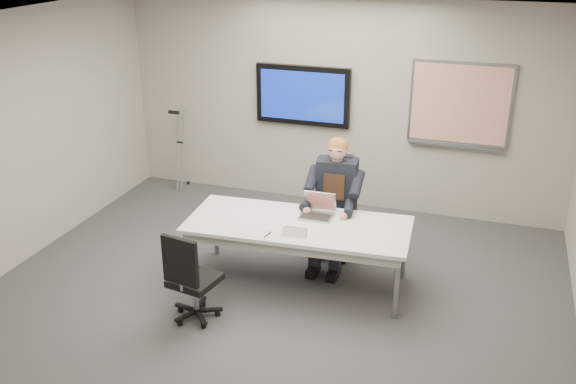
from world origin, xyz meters
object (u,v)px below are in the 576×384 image
(conference_table, at_px, (298,230))
(office_chair_far, at_px, (336,225))
(office_chair_near, at_px, (193,293))
(seated_person, at_px, (332,216))
(laptop, at_px, (318,210))

(conference_table, relative_size, office_chair_far, 2.12)
(office_chair_near, bearing_deg, conference_table, -117.69)
(office_chair_near, xyz_separation_m, seated_person, (0.97, 1.55, 0.29))
(conference_table, bearing_deg, seated_person, 64.61)
(office_chair_near, distance_m, seated_person, 1.85)
(conference_table, relative_size, laptop, 6.87)
(office_chair_near, xyz_separation_m, laptop, (0.90, 1.24, 0.48))
(conference_table, distance_m, seated_person, 0.60)
(office_chair_far, relative_size, office_chair_near, 1.18)
(office_chair_near, bearing_deg, laptop, -116.20)
(office_chair_far, xyz_separation_m, office_chair_near, (-0.96, -1.82, -0.05))
(seated_person, bearing_deg, office_chair_near, -127.50)
(laptop, bearing_deg, conference_table, -119.27)
(conference_table, relative_size, seated_person, 1.64)
(conference_table, bearing_deg, office_chair_near, -131.05)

